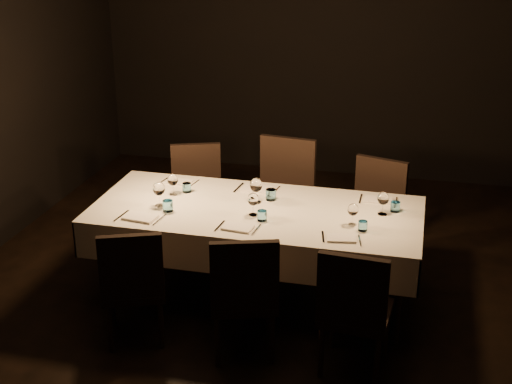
% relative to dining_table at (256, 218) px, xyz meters
% --- Properties ---
extents(room, '(5.01, 6.01, 3.01)m').
position_rel_dining_table_xyz_m(room, '(0.00, 0.00, 0.81)').
color(room, black).
rests_on(room, ground).
extents(dining_table, '(2.52, 1.12, 0.76)m').
position_rel_dining_table_xyz_m(dining_table, '(0.00, 0.00, 0.00)').
color(dining_table, black).
rests_on(dining_table, ground).
extents(chair_near_left, '(0.56, 0.56, 0.90)m').
position_rel_dining_table_xyz_m(chair_near_left, '(-0.67, -0.85, -0.19)').
color(chair_near_left, black).
rests_on(chair_near_left, ground).
extents(place_setting_near_left, '(0.36, 0.42, 0.20)m').
position_rel_dining_table_xyz_m(place_setting_near_left, '(-0.73, -0.22, 0.15)').
color(place_setting_near_left, white).
rests_on(place_setting_near_left, dining_table).
extents(chair_near_center, '(0.57, 0.57, 0.94)m').
position_rel_dining_table_xyz_m(chair_near_center, '(0.12, -0.83, -0.17)').
color(chair_near_center, black).
rests_on(chair_near_center, ground).
extents(place_setting_near_center, '(0.33, 0.40, 0.18)m').
position_rel_dining_table_xyz_m(place_setting_near_center, '(0.01, -0.22, 0.14)').
color(place_setting_near_center, white).
rests_on(place_setting_near_center, dining_table).
extents(chair_near_right, '(0.48, 0.48, 0.93)m').
position_rel_dining_table_xyz_m(chair_near_right, '(0.86, -0.85, -0.17)').
color(chair_near_right, black).
rests_on(chair_near_right, ground).
extents(place_setting_near_right, '(0.32, 0.39, 0.17)m').
position_rel_dining_table_xyz_m(place_setting_near_right, '(0.76, -0.22, 0.14)').
color(place_setting_near_right, white).
rests_on(place_setting_near_right, dining_table).
extents(chair_far_left, '(0.58, 0.58, 0.93)m').
position_rel_dining_table_xyz_m(chair_far_left, '(-0.75, 0.81, -0.17)').
color(chair_far_left, black).
rests_on(chair_far_left, ground).
extents(place_setting_far_left, '(0.33, 0.40, 0.18)m').
position_rel_dining_table_xyz_m(place_setting_far_left, '(-0.71, 0.22, 0.14)').
color(place_setting_far_left, white).
rests_on(place_setting_far_left, dining_table).
extents(chair_far_center, '(0.56, 0.56, 1.05)m').
position_rel_dining_table_xyz_m(chair_far_center, '(0.04, 0.81, -0.12)').
color(chair_far_center, black).
rests_on(chair_far_center, ground).
extents(place_setting_far_center, '(0.37, 0.42, 0.20)m').
position_rel_dining_table_xyz_m(place_setting_far_center, '(-0.02, 0.22, 0.15)').
color(place_setting_far_center, white).
rests_on(place_setting_far_center, dining_table).
extents(chair_far_right, '(0.56, 0.56, 0.95)m').
position_rel_dining_table_xyz_m(chair_far_right, '(0.85, 0.76, -0.16)').
color(chair_far_right, black).
rests_on(chair_far_right, ground).
extents(place_setting_far_right, '(0.32, 0.40, 0.18)m').
position_rel_dining_table_xyz_m(place_setting_far_right, '(0.96, 0.22, 0.15)').
color(place_setting_far_right, white).
rests_on(place_setting_far_right, dining_table).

